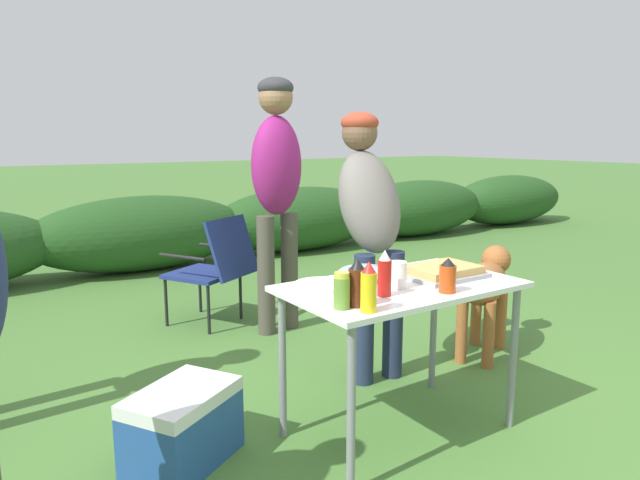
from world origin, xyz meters
TOP-DOWN VIEW (x-y plane):
  - ground_plane at (0.00, 0.00)m, footprint 60.00×60.00m
  - shrub_hedge at (0.00, 4.13)m, footprint 14.40×0.90m
  - folding_table at (0.00, 0.00)m, footprint 1.10×0.64m
  - food_tray at (0.26, -0.01)m, footprint 0.38×0.29m
  - plate_stack at (-0.36, 0.14)m, footprint 0.25×0.25m
  - mixing_bowl at (-0.09, 0.17)m, footprint 0.26×0.26m
  - paper_cup_stack at (-0.06, -0.04)m, footprint 0.08×0.08m
  - bbq_sauce_bottle at (-0.39, -0.17)m, footprint 0.07×0.07m
  - mustard_bottle at (-0.40, -0.25)m, footprint 0.06×0.06m
  - relish_jar at (-0.46, -0.16)m, footprint 0.07×0.07m
  - hot_sauce_bottle at (0.07, -0.22)m, footprint 0.07×0.07m
  - ketchup_bottle at (-0.20, -0.11)m, footprint 0.06×0.06m
  - standing_person_in_red_jacket at (0.31, 0.64)m, footprint 0.41×0.51m
  - standing_person_in_dark_puffer at (0.24, 1.61)m, footprint 0.43×0.34m
  - dog at (1.15, 0.47)m, footprint 0.85×0.53m
  - camp_chair_green_behind_table at (-0.09, 1.99)m, footprint 0.69×0.74m
  - cooler_box at (-0.97, 0.31)m, footprint 0.58×0.52m

SIDE VIEW (x-z plane):
  - ground_plane at x=0.00m, z-range 0.00..0.00m
  - cooler_box at x=-0.97m, z-range 0.00..0.34m
  - shrub_hedge at x=0.00m, z-range 0.00..0.80m
  - dog at x=1.15m, z-range 0.12..0.80m
  - camp_chair_green_behind_table at x=-0.09m, z-range 0.05..0.88m
  - folding_table at x=0.00m, z-range 0.29..1.03m
  - plate_stack at x=-0.36m, z-range 0.74..0.76m
  - food_tray at x=0.26m, z-range 0.74..0.79m
  - mixing_bowl at x=-0.09m, z-range 0.74..0.81m
  - paper_cup_stack at x=-0.06m, z-range 0.74..0.86m
  - relish_jar at x=-0.46m, z-range 0.74..0.89m
  - hot_sauce_bottle at x=0.07m, z-range 0.74..0.89m
  - bbq_sauce_bottle at x=-0.39m, z-range 0.73..0.93m
  - ketchup_bottle at x=-0.20m, z-range 0.73..0.94m
  - mustard_bottle at x=-0.40m, z-range 0.73..0.94m
  - standing_person_in_red_jacket at x=0.31m, z-range 0.19..1.74m
  - standing_person_in_dark_puffer at x=0.24m, z-range 0.22..2.05m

